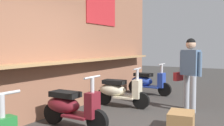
# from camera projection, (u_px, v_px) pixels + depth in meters

# --- Properties ---
(market_stall_facade) EXTENTS (10.27, 0.61, 3.89)m
(market_stall_facade) POSITION_uv_depth(u_px,v_px,m) (35.00, 23.00, 4.91)
(market_stall_facade) COLOR #8C5B44
(market_stall_facade) RESTS_ON ground_plane
(scooter_maroon) EXTENTS (0.46, 1.40, 0.97)m
(scooter_maroon) POSITION_uv_depth(u_px,v_px,m) (70.00, 106.00, 4.50)
(scooter_maroon) COLOR maroon
(scooter_maroon) RESTS_ON ground_plane
(scooter_cream) EXTENTS (0.49, 1.40, 0.97)m
(scooter_cream) POSITION_uv_depth(u_px,v_px,m) (119.00, 91.00, 6.08)
(scooter_cream) COLOR beige
(scooter_cream) RESTS_ON ground_plane
(scooter_blue) EXTENTS (0.47, 1.40, 0.97)m
(scooter_blue) POSITION_uv_depth(u_px,v_px,m) (147.00, 82.00, 7.66)
(scooter_blue) COLOR #233D9E
(scooter_blue) RESTS_ON ground_plane
(shopper_with_handbag) EXTENTS (0.45, 0.66, 1.66)m
(shopper_with_handbag) POSITION_uv_depth(u_px,v_px,m) (190.00, 67.00, 5.66)
(shopper_with_handbag) COLOR #999EA8
(shopper_with_handbag) RESTS_ON ground_plane
(merchandise_crate) EXTENTS (0.59, 0.50, 0.32)m
(merchandise_crate) POSITION_uv_depth(u_px,v_px,m) (181.00, 121.00, 4.40)
(merchandise_crate) COLOR olive
(merchandise_crate) RESTS_ON ground_plane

